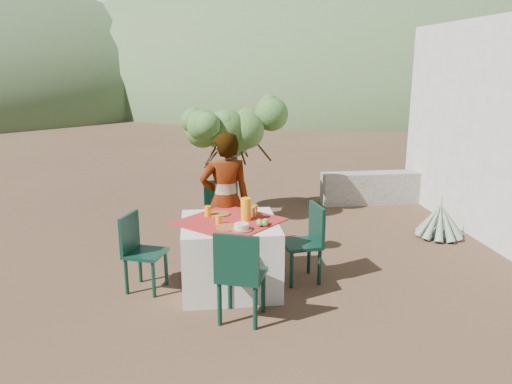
{
  "coord_description": "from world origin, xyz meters",
  "views": [
    {
      "loc": [
        0.12,
        -4.77,
        2.38
      ],
      "look_at": [
        0.8,
        0.7,
        0.97
      ],
      "focal_mm": 35.0,
      "sensor_mm": 36.0,
      "label": 1
    }
  ],
  "objects_px": {
    "chair_right": "(307,239)",
    "agave": "(440,221)",
    "person": "(225,200)",
    "chair_left": "(139,248)",
    "juice_pitcher": "(246,209)",
    "chair_far": "(223,213)",
    "shrub_tree": "(237,135)",
    "table": "(230,254)",
    "chair_near": "(240,273)"
  },
  "relations": [
    {
      "from": "person",
      "to": "table",
      "type": "bearing_deg",
      "value": 83.42
    },
    {
      "from": "table",
      "to": "chair_near",
      "type": "distance_m",
      "value": 0.81
    },
    {
      "from": "person",
      "to": "shrub_tree",
      "type": "xyz_separation_m",
      "value": [
        0.31,
        1.88,
        0.51
      ]
    },
    {
      "from": "chair_near",
      "to": "shrub_tree",
      "type": "distance_m",
      "value": 3.41
    },
    {
      "from": "juice_pitcher",
      "to": "chair_left",
      "type": "bearing_deg",
      "value": 176.53
    },
    {
      "from": "chair_near",
      "to": "juice_pitcher",
      "type": "height_order",
      "value": "juice_pitcher"
    },
    {
      "from": "chair_near",
      "to": "juice_pitcher",
      "type": "relative_size",
      "value": 3.76
    },
    {
      "from": "agave",
      "to": "juice_pitcher",
      "type": "height_order",
      "value": "juice_pitcher"
    },
    {
      "from": "chair_far",
      "to": "juice_pitcher",
      "type": "relative_size",
      "value": 3.87
    },
    {
      "from": "chair_near",
      "to": "person",
      "type": "xyz_separation_m",
      "value": [
        -0.04,
        1.42,
        0.31
      ]
    },
    {
      "from": "chair_left",
      "to": "person",
      "type": "relative_size",
      "value": 0.51
    },
    {
      "from": "chair_near",
      "to": "juice_pitcher",
      "type": "distance_m",
      "value": 0.9
    },
    {
      "from": "chair_right",
      "to": "agave",
      "type": "bearing_deg",
      "value": 110.28
    },
    {
      "from": "chair_right",
      "to": "table",
      "type": "bearing_deg",
      "value": -92.47
    },
    {
      "from": "chair_far",
      "to": "chair_left",
      "type": "xyz_separation_m",
      "value": [
        -0.96,
        -1.0,
        -0.06
      ]
    },
    {
      "from": "person",
      "to": "shrub_tree",
      "type": "distance_m",
      "value": 1.97
    },
    {
      "from": "chair_near",
      "to": "chair_right",
      "type": "bearing_deg",
      "value": -113.44
    },
    {
      "from": "chair_left",
      "to": "shrub_tree",
      "type": "xyz_separation_m",
      "value": [
        1.27,
        2.43,
        0.86
      ]
    },
    {
      "from": "table",
      "to": "chair_far",
      "type": "distance_m",
      "value": 1.08
    },
    {
      "from": "chair_far",
      "to": "chair_left",
      "type": "distance_m",
      "value": 1.38
    },
    {
      "from": "person",
      "to": "chair_left",
      "type": "bearing_deg",
      "value": 22.81
    },
    {
      "from": "table",
      "to": "shrub_tree",
      "type": "relative_size",
      "value": 0.77
    },
    {
      "from": "chair_left",
      "to": "shrub_tree",
      "type": "distance_m",
      "value": 2.87
    },
    {
      "from": "person",
      "to": "juice_pitcher",
      "type": "relative_size",
      "value": 6.73
    },
    {
      "from": "chair_left",
      "to": "agave",
      "type": "relative_size",
      "value": 1.18
    },
    {
      "from": "table",
      "to": "chair_far",
      "type": "height_order",
      "value": "chair_far"
    },
    {
      "from": "chair_left",
      "to": "chair_right",
      "type": "height_order",
      "value": "chair_right"
    },
    {
      "from": "chair_far",
      "to": "chair_right",
      "type": "distance_m",
      "value": 1.33
    },
    {
      "from": "person",
      "to": "juice_pitcher",
      "type": "xyz_separation_m",
      "value": [
        0.18,
        -0.62,
        0.07
      ]
    },
    {
      "from": "agave",
      "to": "juice_pitcher",
      "type": "relative_size",
      "value": 2.93
    },
    {
      "from": "chair_right",
      "to": "chair_left",
      "type": "bearing_deg",
      "value": -97.55
    },
    {
      "from": "agave",
      "to": "chair_near",
      "type": "bearing_deg",
      "value": -145.84
    },
    {
      "from": "table",
      "to": "chair_near",
      "type": "relative_size",
      "value": 1.42
    },
    {
      "from": "table",
      "to": "shrub_tree",
      "type": "height_order",
      "value": "shrub_tree"
    },
    {
      "from": "shrub_tree",
      "to": "person",
      "type": "bearing_deg",
      "value": -99.26
    },
    {
      "from": "table",
      "to": "person",
      "type": "relative_size",
      "value": 0.79
    },
    {
      "from": "chair_left",
      "to": "table",
      "type": "bearing_deg",
      "value": -72.97
    },
    {
      "from": "chair_far",
      "to": "shrub_tree",
      "type": "height_order",
      "value": "shrub_tree"
    },
    {
      "from": "shrub_tree",
      "to": "chair_near",
      "type": "bearing_deg",
      "value": -94.68
    },
    {
      "from": "shrub_tree",
      "to": "juice_pitcher",
      "type": "xyz_separation_m",
      "value": [
        -0.12,
        -2.5,
        -0.44
      ]
    },
    {
      "from": "juice_pitcher",
      "to": "chair_right",
      "type": "bearing_deg",
      "value": 6.69
    },
    {
      "from": "chair_right",
      "to": "shrub_tree",
      "type": "xyz_separation_m",
      "value": [
        -0.57,
        2.42,
        0.84
      ]
    },
    {
      "from": "chair_far",
      "to": "person",
      "type": "bearing_deg",
      "value": -98.75
    },
    {
      "from": "chair_far",
      "to": "person",
      "type": "height_order",
      "value": "person"
    },
    {
      "from": "person",
      "to": "juice_pitcher",
      "type": "bearing_deg",
      "value": 99.46
    },
    {
      "from": "chair_right",
      "to": "shrub_tree",
      "type": "height_order",
      "value": "shrub_tree"
    },
    {
      "from": "chair_left",
      "to": "person",
      "type": "height_order",
      "value": "person"
    },
    {
      "from": "shrub_tree",
      "to": "agave",
      "type": "bearing_deg",
      "value": -24.42
    },
    {
      "from": "chair_near",
      "to": "chair_left",
      "type": "bearing_deg",
      "value": -20.63
    },
    {
      "from": "table",
      "to": "chair_left",
      "type": "distance_m",
      "value": 0.98
    }
  ]
}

